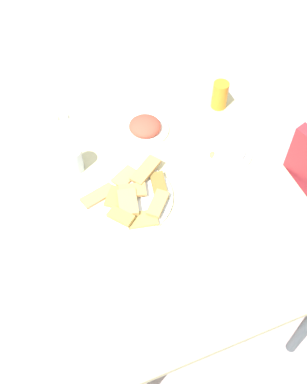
{
  "coord_description": "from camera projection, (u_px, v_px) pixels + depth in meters",
  "views": [
    {
      "loc": [
        0.88,
        -0.42,
        2.08
      ],
      "look_at": [
        -0.02,
        -0.06,
        0.77
      ],
      "focal_mm": 42.07,
      "sensor_mm": 36.0,
      "label": 1
    }
  ],
  "objects": [
    {
      "name": "pide_platter",
      "position": [
        130.0,
        196.0,
        1.64
      ],
      "size": [
        0.33,
        0.34,
        0.04
      ],
      "color": "white",
      "rests_on": "dining_table"
    },
    {
      "name": "ground_plane",
      "position": [
        166.0,
        282.0,
        2.25
      ],
      "size": [
        6.0,
        6.0,
        0.0
      ],
      "primitive_type": "plane",
      "color": "#BEACAF"
    },
    {
      "name": "salad_plate_greens",
      "position": [
        145.0,
        127.0,
        1.84
      ],
      "size": [
        0.19,
        0.19,
        0.06
      ],
      "color": "white",
      "rests_on": "dining_table"
    },
    {
      "name": "dining_table",
      "position": [
        170.0,
        207.0,
        1.72
      ],
      "size": [
        1.14,
        0.93,
        0.74
      ],
      "color": "beige",
      "rests_on": "ground_plane"
    },
    {
      "name": "drinking_glass",
      "position": [
        73.0,
        160.0,
        1.69
      ],
      "size": [
        0.07,
        0.07,
        0.1
      ],
      "primitive_type": "cylinder",
      "color": "silver",
      "rests_on": "dining_table"
    },
    {
      "name": "paper_napkin",
      "position": [
        63.0,
        133.0,
        1.84
      ],
      "size": [
        0.16,
        0.16,
        0.0
      ],
      "primitive_type": "cube",
      "rotation": [
        0.0,
        0.0,
        -0.13
      ],
      "color": "white",
      "rests_on": "dining_table"
    },
    {
      "name": "salad_plate_rice",
      "position": [
        227.0,
        151.0,
        1.76
      ],
      "size": [
        0.19,
        0.19,
        0.04
      ],
      "color": "white",
      "rests_on": "dining_table"
    },
    {
      "name": "spoon",
      "position": [
        67.0,
        131.0,
        1.84
      ],
      "size": [
        0.19,
        0.06,
        0.0
      ],
      "primitive_type": "cube",
      "rotation": [
        0.0,
        0.0,
        -0.2
      ],
      "color": "silver",
      "rests_on": "paper_napkin"
    },
    {
      "name": "soda_can",
      "position": [
        220.0,
        95.0,
        1.89
      ],
      "size": [
        0.09,
        0.09,
        0.12
      ],
      "primitive_type": "cylinder",
      "rotation": [
        0.0,
        0.0,
        2.63
      ],
      "color": "orange",
      "rests_on": "dining_table"
    },
    {
      "name": "fork",
      "position": [
        59.0,
        133.0,
        1.84
      ],
      "size": [
        0.19,
        0.04,
        0.0
      ],
      "primitive_type": "cube",
      "rotation": [
        0.0,
        0.0,
        -0.14
      ],
      "color": "silver",
      "rests_on": "paper_napkin"
    }
  ]
}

